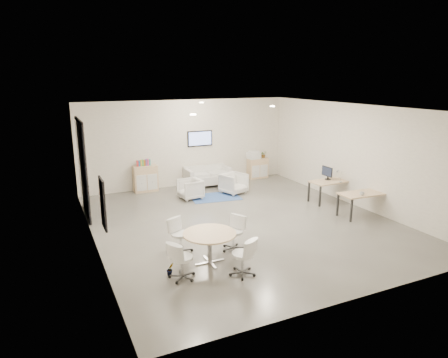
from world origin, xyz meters
TOP-DOWN VIEW (x-y plane):
  - room_shell at (0.00, 0.00)m, footprint 9.60×10.60m
  - glass_door at (-3.95, 2.51)m, footprint 0.09×1.90m
  - artwork at (-3.97, -1.60)m, footprint 0.05×0.54m
  - wall_tv at (0.50, 4.46)m, footprint 0.98×0.06m
  - ceiling_spots at (-0.20, 0.83)m, footprint 3.14×4.14m
  - sideboard_left at (-1.70, 4.26)m, footprint 0.84×0.43m
  - sideboard_right at (2.92, 4.28)m, footprint 0.82×0.40m
  - books at (-1.74, 4.26)m, footprint 0.49×0.14m
  - printer at (2.73, 4.28)m, footprint 0.50×0.44m
  - loveseat at (0.62, 4.08)m, footprint 1.68×0.85m
  - blue_rug at (0.26, 2.52)m, footprint 1.76×1.29m
  - armchair_left at (-0.55, 2.74)m, footprint 0.73×0.77m
  - armchair_right at (1.06, 2.70)m, footprint 0.96×0.93m
  - desk_rear at (3.51, 0.49)m, footprint 1.40×0.75m
  - desk_front at (3.42, -1.01)m, footprint 1.38×0.74m
  - monitor at (3.47, 0.64)m, footprint 0.20×0.50m
  - round_table at (-1.84, -2.00)m, footprint 1.17×1.17m
  - meeting_chairs at (-1.84, -2.00)m, footprint 2.34×2.34m
  - plant_cabinet at (3.19, 4.29)m, footprint 0.29×0.32m
  - plant_floor at (-2.81, -2.18)m, footprint 0.20×0.30m
  - cup at (3.24, -1.20)m, footprint 0.16×0.15m

SIDE VIEW (x-z plane):
  - blue_rug at x=0.26m, z-range 0.00..0.01m
  - plant_floor at x=-2.81m, z-range 0.00..0.12m
  - loveseat at x=0.62m, z-range 0.03..0.65m
  - armchair_left at x=-0.55m, z-range 0.00..0.74m
  - armchair_right at x=1.06m, z-range 0.00..0.79m
  - sideboard_right at x=2.92m, z-range 0.00..0.81m
  - meeting_chairs at x=-1.84m, z-range 0.00..0.82m
  - sideboard_left at x=-1.70m, z-range 0.00..0.94m
  - round_table at x=-1.84m, z-range 0.27..0.98m
  - desk_front at x=3.42m, z-range 0.28..0.98m
  - desk_rear at x=3.51m, z-range 0.28..1.00m
  - cup at x=3.24m, z-range 0.70..0.83m
  - plant_cabinet at x=3.19m, z-range 0.82..1.03m
  - monitor at x=3.47m, z-range 0.73..1.17m
  - printer at x=2.73m, z-range 0.80..1.13m
  - books at x=-1.74m, z-range 0.94..1.16m
  - glass_door at x=-3.95m, z-range 0.08..2.93m
  - artwork at x=-3.97m, z-range 1.03..2.07m
  - room_shell at x=0.00m, z-range -0.80..4.00m
  - wall_tv at x=0.50m, z-range 1.46..2.04m
  - ceiling_spots at x=-0.20m, z-range 3.17..3.20m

